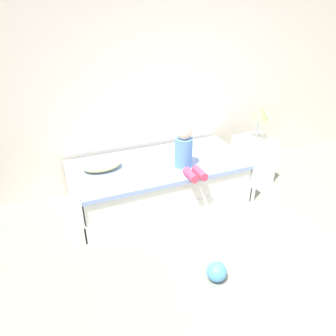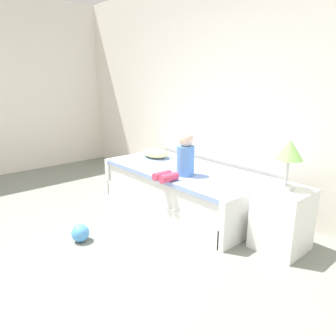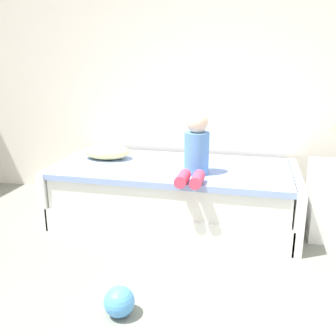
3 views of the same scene
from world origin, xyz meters
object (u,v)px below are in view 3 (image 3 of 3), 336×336
child_figure (196,150)px  toy_ball (119,302)px  bed (174,193)px  pillow (107,152)px

child_figure → toy_ball: child_figure is taller
bed → pillow: 0.75m
toy_ball → child_figure: bearing=78.4°
pillow → toy_ball: bearing=-66.3°
bed → toy_ball: 1.40m
child_figure → toy_ball: bearing=-101.6°
child_figure → bed: bearing=134.0°
child_figure → pillow: 0.96m
bed → toy_ball: bearing=-90.7°
child_figure → toy_ball: (-0.24, -1.16, -0.62)m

